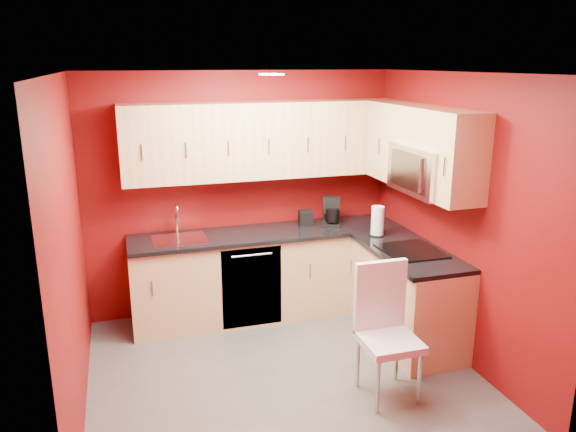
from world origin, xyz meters
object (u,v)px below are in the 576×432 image
napkin_holder (306,218)px  paper_towel (378,221)px  coffee_maker (331,212)px  sink (179,235)px  microwave (427,170)px  dining_chair (390,335)px

napkin_holder → paper_towel: paper_towel is taller
coffee_maker → sink: bearing=-159.0°
microwave → dining_chair: microwave is taller
napkin_holder → dining_chair: size_ratio=0.14×
coffee_maker → dining_chair: (-0.19, -1.75, -0.52)m
sink → dining_chair: sink is taller
microwave → dining_chair: size_ratio=0.71×
microwave → coffee_maker: 1.27m
microwave → dining_chair: (-0.69, -0.76, -1.12)m
coffee_maker → dining_chair: bearing=-75.0°
microwave → paper_towel: microwave is taller
napkin_holder → paper_towel: size_ratio=0.52×
paper_towel → dining_chair: 1.49m
microwave → sink: size_ratio=1.46×
sink → paper_towel: bearing=-13.6°
microwave → paper_towel: bearing=109.5°
dining_chair → sink: bearing=129.0°
sink → paper_towel: size_ratio=1.77×
coffee_maker → paper_towel: same height
dining_chair → napkin_holder: bearing=92.4°
coffee_maker → dining_chair: coffee_maker is taller
sink → coffee_maker: bearing=-0.2°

